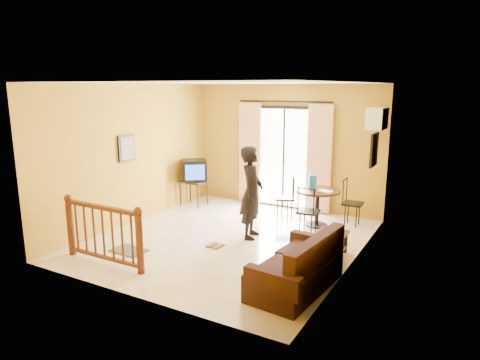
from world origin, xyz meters
The scene contains 19 objects.
ground centered at (0.00, 0.00, 0.00)m, with size 5.00×5.00×0.00m, color beige.
room_shell centered at (0.00, 0.00, 1.70)m, with size 5.00×5.00×5.00m.
balcony_door centered at (0.00, 2.43, 1.19)m, with size 2.25×0.14×2.46m.
tv_table centered at (-1.90, 1.59, 0.52)m, with size 0.59×0.49×0.59m.
television centered at (-1.87, 1.59, 0.84)m, with size 0.73×0.72×0.49m.
picture_left centered at (-2.22, -0.20, 1.55)m, with size 0.05×0.42×0.52m.
dining_table centered at (1.13, 1.54, 0.59)m, with size 0.89×0.89×0.74m.
water_jug centered at (1.03, 1.52, 0.89)m, with size 0.16×0.16×0.29m, color blue.
serving_tray centered at (1.32, 1.44, 0.75)m, with size 0.28×0.18×0.02m, color white.
dining_chairs centered at (1.10, 1.50, 0.00)m, with size 1.83×1.39×0.95m.
air_conditioner centered at (2.09, 1.95, 2.15)m, with size 0.31×0.60×0.40m.
botanical_print centered at (2.22, 1.30, 1.65)m, with size 0.05×0.50×0.60m.
coffee_table centered at (1.85, 0.02, 0.26)m, with size 0.48×0.87×0.39m.
bowl centered at (1.85, 0.10, 0.42)m, with size 0.21×0.21×0.06m, color brown.
sofa centered at (1.85, -1.23, 0.30)m, with size 0.91×1.72×0.79m.
standing_person centered at (0.30, 0.31, 0.85)m, with size 0.62×0.41×1.70m, color black.
stair_balustrade centered at (-1.15, -1.90, 0.56)m, with size 1.63×0.13×1.04m.
doormat centered at (-1.19, -1.33, 0.01)m, with size 0.60×0.40×0.02m, color #4F4B3F.
sandals centered at (-0.02, -0.43, 0.01)m, with size 0.26×0.26×0.03m.
Camera 1 is at (3.81, -6.37, 2.74)m, focal length 32.00 mm.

